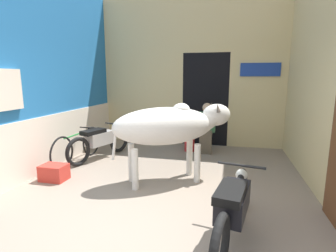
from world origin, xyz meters
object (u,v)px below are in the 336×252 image
(motorcycle_near, at_px, (233,206))
(crate, at_px, (54,172))
(cow, at_px, (170,126))
(bicycle, at_px, (78,146))
(motorcycle_far, at_px, (100,141))
(shopkeeper_seated, at_px, (206,126))
(plastic_stool, at_px, (190,141))

(motorcycle_near, height_order, crate, motorcycle_near)
(cow, height_order, bicycle, cow)
(bicycle, bearing_deg, motorcycle_far, 43.18)
(cow, relative_size, bicycle, 1.22)
(shopkeeper_seated, bearing_deg, bicycle, -152.34)
(bicycle, height_order, plastic_stool, bicycle)
(bicycle, bearing_deg, shopkeeper_seated, 27.66)
(cow, height_order, crate, cow)
(motorcycle_far, height_order, plastic_stool, motorcycle_far)
(cow, bearing_deg, crate, -167.40)
(cow, relative_size, motorcycle_far, 1.18)
(shopkeeper_seated, bearing_deg, motorcycle_far, -155.29)
(plastic_stool, bearing_deg, shopkeeper_seated, -2.12)
(motorcycle_far, bearing_deg, shopkeeper_seated, 24.71)
(motorcycle_far, height_order, bicycle, motorcycle_far)
(motorcycle_near, xyz_separation_m, plastic_stool, (-1.00, 3.49, -0.18))
(motorcycle_far, relative_size, crate, 3.98)
(bicycle, xyz_separation_m, shopkeeper_seated, (2.60, 1.36, 0.29))
(shopkeeper_seated, bearing_deg, crate, -135.82)
(bicycle, height_order, shopkeeper_seated, shopkeeper_seated)
(crate, bearing_deg, motorcycle_near, -19.64)
(cow, distance_m, bicycle, 2.31)
(motorcycle_far, height_order, shopkeeper_seated, shopkeeper_seated)
(bicycle, distance_m, plastic_stool, 2.60)
(bicycle, bearing_deg, motorcycle_near, -33.36)
(cow, distance_m, plastic_stool, 2.09)
(shopkeeper_seated, bearing_deg, plastic_stool, 177.88)
(shopkeeper_seated, bearing_deg, motorcycle_near, -80.13)
(motorcycle_near, relative_size, crate, 4.20)
(motorcycle_near, distance_m, crate, 3.26)
(motorcycle_near, xyz_separation_m, shopkeeper_seated, (-0.60, 3.47, 0.21))
(cow, relative_size, crate, 4.71)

